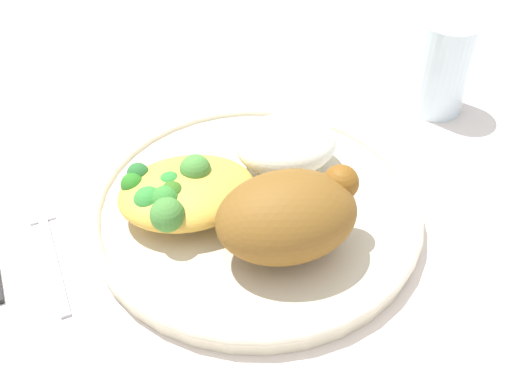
# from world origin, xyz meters

# --- Properties ---
(ground_plane) EXTENTS (2.00, 2.00, 0.00)m
(ground_plane) POSITION_xyz_m (0.00, 0.00, 0.00)
(ground_plane) COLOR silver
(plate) EXTENTS (0.28, 0.28, 0.02)m
(plate) POSITION_xyz_m (0.00, 0.00, 0.01)
(plate) COLOR beige
(plate) RESTS_ON ground_plane
(roasted_chicken) EXTENTS (0.11, 0.08, 0.07)m
(roasted_chicken) POSITION_xyz_m (0.01, -0.06, 0.05)
(roasted_chicken) COLOR brown
(roasted_chicken) RESTS_ON plate
(rice_pile) EXTENTS (0.09, 0.07, 0.04)m
(rice_pile) POSITION_xyz_m (0.04, 0.04, 0.04)
(rice_pile) COLOR white
(rice_pile) RESTS_ON plate
(mac_cheese_with_broccoli) EXTENTS (0.11, 0.09, 0.04)m
(mac_cheese_with_broccoli) POSITION_xyz_m (-0.06, 0.01, 0.04)
(mac_cheese_with_broccoli) COLOR gold
(mac_cheese_with_broccoli) RESTS_ON plate
(fork) EXTENTS (0.03, 0.14, 0.01)m
(fork) POSITION_xyz_m (-0.17, 0.01, 0.00)
(fork) COLOR #B2B2B7
(fork) RESTS_ON ground_plane
(water_glass) EXTENTS (0.06, 0.06, 0.10)m
(water_glass) POSITION_xyz_m (0.23, 0.11, 0.05)
(water_glass) COLOR silver
(water_glass) RESTS_ON ground_plane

